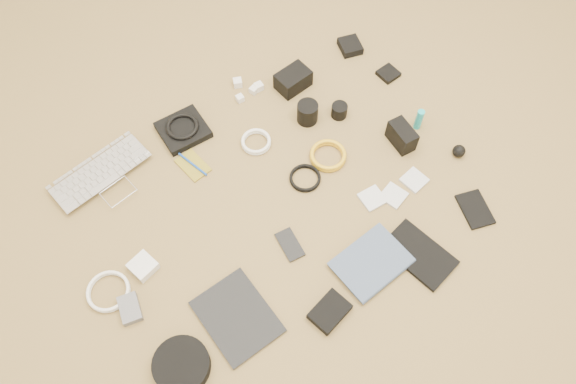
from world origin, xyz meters
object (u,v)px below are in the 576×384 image
laptop (109,182)px  tablet (237,317)px  headphone_case (182,365)px  dslr_camera (293,80)px  phone (290,245)px  paperback (390,283)px

laptop → tablet: 0.68m
headphone_case → tablet: bearing=14.6°
headphone_case → dslr_camera: bearing=43.0°
laptop → phone: 0.69m
laptop → phone: (0.44, -0.53, -0.01)m
dslr_camera → paperback: bearing=-109.8°
laptop → paperback: bearing=-64.4°
tablet → headphone_case: (-0.21, -0.06, 0.02)m
dslr_camera → phone: dslr_camera is taller
phone → paperback: paperback is taller
dslr_camera → tablet: dslr_camera is taller
laptop → tablet: laptop is taller
laptop → dslr_camera: size_ratio=2.77×
laptop → tablet: size_ratio=1.39×
laptop → paperback: (0.65, -0.81, -0.00)m
phone → laptop: bearing=132.0°
dslr_camera → paperback: 0.88m
laptop → paperback: size_ratio=1.52×
dslr_camera → tablet: size_ratio=0.50×
laptop → phone: bearing=-63.5°
tablet → paperback: size_ratio=1.09×
dslr_camera → headphone_case: dslr_camera is taller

